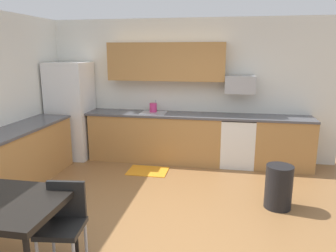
{
  "coord_description": "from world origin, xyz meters",
  "views": [
    {
      "loc": [
        0.84,
        -3.57,
        2.08
      ],
      "look_at": [
        0.0,
        1.0,
        1.0
      ],
      "focal_mm": 34.18,
      "sensor_mm": 36.0,
      "label": 1
    }
  ],
  "objects": [
    {
      "name": "refrigerator",
      "position": [
        -2.18,
        2.22,
        0.94
      ],
      "size": [
        0.76,
        0.7,
        1.89
      ],
      "primitive_type": "cube",
      "color": "white",
      "rests_on": "ground"
    },
    {
      "name": "microwave",
      "position": [
        1.07,
        2.4,
        1.5
      ],
      "size": [
        0.54,
        0.36,
        0.32
      ],
      "primitive_type": "cube",
      "color": "#9EA0A5"
    },
    {
      "name": "ground_plane",
      "position": [
        0.0,
        0.0,
        0.0
      ],
      "size": [
        12.0,
        12.0,
        0.0
      ],
      "primitive_type": "plane",
      "color": "olive"
    },
    {
      "name": "oven_range",
      "position": [
        1.07,
        2.3,
        0.46
      ],
      "size": [
        0.6,
        0.6,
        0.91
      ],
      "color": "white",
      "rests_on": "ground"
    },
    {
      "name": "countertop_left",
      "position": [
        -2.3,
        0.8,
        0.92
      ],
      "size": [
        0.64,
        2.0,
        0.04
      ],
      "primitive_type": "cube",
      "color": "#4C4C51",
      "rests_on": "cabinet_run_left"
    },
    {
      "name": "cabinet_run_back",
      "position": [
        -0.49,
        2.3,
        0.45
      ],
      "size": [
        2.52,
        0.6,
        0.9
      ],
      "primitive_type": "cube",
      "color": "#AD7A42",
      "rests_on": "ground"
    },
    {
      "name": "upper_cabinets_back",
      "position": [
        -0.3,
        2.43,
        1.9
      ],
      "size": [
        2.2,
        0.34,
        0.7
      ],
      "primitive_type": "cube",
      "color": "#AD7A42"
    },
    {
      "name": "kettle",
      "position": [
        -0.54,
        2.35,
        1.02
      ],
      "size": [
        0.14,
        0.14,
        0.2
      ],
      "primitive_type": "cylinder",
      "color": "#CC3372",
      "rests_on": "countertop_back"
    },
    {
      "name": "countertop_back",
      "position": [
        0.0,
        2.3,
        0.92
      ],
      "size": [
        4.8,
        0.64,
        0.04
      ],
      "primitive_type": "cube",
      "color": "#4C4C51",
      "rests_on": "cabinet_run_back"
    },
    {
      "name": "trash_bin",
      "position": [
        1.59,
        0.66,
        0.3
      ],
      "size": [
        0.36,
        0.36,
        0.6
      ],
      "primitive_type": "cylinder",
      "color": "black",
      "rests_on": "ground"
    },
    {
      "name": "cabinet_run_back_right",
      "position": [
        1.89,
        2.3,
        0.45
      ],
      "size": [
        1.03,
        0.6,
        0.9
      ],
      "primitive_type": "cube",
      "color": "#AD7A42",
      "rests_on": "ground"
    },
    {
      "name": "sink_basin",
      "position": [
        -0.52,
        2.3,
        0.88
      ],
      "size": [
        0.48,
        0.4,
        0.14
      ],
      "primitive_type": "cube",
      "color": "#A5A8AD",
      "rests_on": "countertop_back"
    },
    {
      "name": "wall_back",
      "position": [
        0.0,
        2.65,
        1.35
      ],
      "size": [
        5.8,
        0.1,
        2.7
      ],
      "primitive_type": "cube",
      "color": "silver",
      "rests_on": "ground"
    },
    {
      "name": "floor_mat",
      "position": [
        -0.49,
        1.65,
        0.01
      ],
      "size": [
        0.7,
        0.5,
        0.01
      ],
      "primitive_type": "cube",
      "color": "orange",
      "rests_on": "ground"
    },
    {
      "name": "cabinet_run_left",
      "position": [
        -2.3,
        0.8,
        0.45
      ],
      "size": [
        0.6,
        2.0,
        0.9
      ],
      "primitive_type": "cube",
      "color": "#AD7A42",
      "rests_on": "ground"
    },
    {
      "name": "chair_near_table",
      "position": [
        -0.66,
        -1.0,
        0.5
      ],
      "size": [
        0.45,
        0.45,
        0.85
      ],
      "color": "black",
      "rests_on": "ground"
    },
    {
      "name": "sink_faucet",
      "position": [
        -0.52,
        2.48,
        1.04
      ],
      "size": [
        0.02,
        0.02,
        0.24
      ],
      "primitive_type": "cylinder",
      "color": "#B2B5BA",
      "rests_on": "countertop_back"
    }
  ]
}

